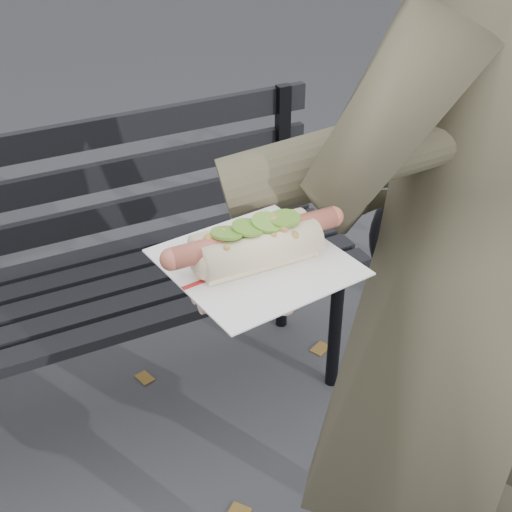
{
  "coord_description": "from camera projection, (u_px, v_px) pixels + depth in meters",
  "views": [
    {
      "loc": [
        -0.31,
        -0.64,
        1.6
      ],
      "look_at": [
        -0.01,
        -0.04,
        1.16
      ],
      "focal_mm": 50.0,
      "sensor_mm": 36.0,
      "label": 1
    }
  ],
  "objects": [
    {
      "name": "held_hotdog",
      "position": [
        371.0,
        168.0,
        0.92
      ],
      "size": [
        0.64,
        0.32,
        0.2
      ],
      "color": "brown"
    },
    {
      "name": "park_bench",
      "position": [
        81.0,
        264.0,
        1.94
      ],
      "size": [
        1.5,
        0.44,
        0.88
      ],
      "color": "black",
      "rests_on": "ground"
    },
    {
      "name": "person",
      "position": [
        449.0,
        288.0,
        1.19
      ],
      "size": [
        0.73,
        0.55,
        1.81
      ],
      "primitive_type": "imported",
      "rotation": [
        0.0,
        0.0,
        3.34
      ],
      "color": "brown",
      "rests_on": "ground"
    }
  ]
}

